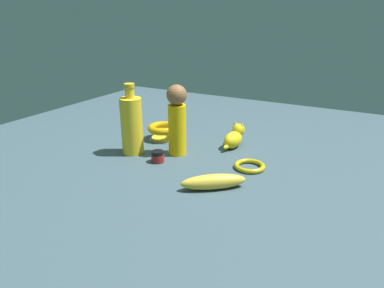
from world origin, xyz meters
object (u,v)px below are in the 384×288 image
(bottle_tall, at_px, (132,125))
(cat_figurine, at_px, (234,137))
(banana, at_px, (213,182))
(bangle, at_px, (250,166))
(nail_polish_jar, at_px, (158,157))
(person_figure_adult, at_px, (177,119))
(bowl, at_px, (163,130))

(bottle_tall, xyz_separation_m, cat_figurine, (-0.24, 0.31, -0.07))
(banana, distance_m, bangle, 0.20)
(nail_polish_jar, bearing_deg, person_figure_adult, 167.32)
(bowl, bearing_deg, person_figure_adult, 50.90)
(person_figure_adult, distance_m, bangle, 0.31)
(bottle_tall, height_order, bangle, bottle_tall)
(bottle_tall, height_order, banana, bottle_tall)
(person_figure_adult, height_order, bangle, person_figure_adult)
(person_figure_adult, height_order, bowl, person_figure_adult)
(bottle_tall, distance_m, bowl, 0.19)
(person_figure_adult, xyz_separation_m, bangle, (-0.00, 0.28, -0.13))
(banana, xyz_separation_m, bangle, (-0.19, 0.05, -0.01))
(person_figure_adult, bearing_deg, bottle_tall, -64.97)
(banana, relative_size, bangle, 1.88)
(banana, height_order, bowl, bowl)
(bowl, relative_size, bangle, 1.20)
(cat_figurine, relative_size, bowl, 1.10)
(bottle_tall, height_order, person_figure_adult, bottle_tall)
(cat_figurine, bearing_deg, bowl, -78.69)
(bangle, relative_size, nail_polish_jar, 2.26)
(bottle_tall, xyz_separation_m, banana, (0.12, 0.39, -0.09))
(bottle_tall, relative_size, nail_polish_jar, 5.61)
(cat_figurine, distance_m, nail_polish_jar, 0.32)
(person_figure_adult, bearing_deg, bangle, 90.94)
(person_figure_adult, bearing_deg, nail_polish_jar, -12.68)
(banana, xyz_separation_m, bowl, (-0.30, -0.37, 0.02))
(person_figure_adult, bearing_deg, bowl, -129.10)
(nail_polish_jar, bearing_deg, bowl, -151.48)
(banana, bearing_deg, bangle, 38.65)
(bowl, xyz_separation_m, bangle, (0.11, 0.42, -0.03))
(person_figure_adult, distance_m, bowl, 0.20)
(bottle_tall, distance_m, cat_figurine, 0.40)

